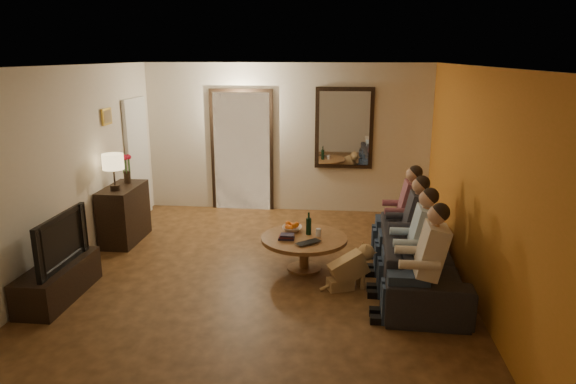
# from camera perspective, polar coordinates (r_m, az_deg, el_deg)

# --- Properties ---
(floor) EXTENTS (5.00, 6.00, 0.01)m
(floor) POSITION_cam_1_polar(r_m,az_deg,el_deg) (6.57, -2.91, -9.49)
(floor) COLOR #3E2710
(floor) RESTS_ON ground
(ceiling) EXTENTS (5.00, 6.00, 0.01)m
(ceiling) POSITION_cam_1_polar(r_m,az_deg,el_deg) (5.98, -3.25, 13.81)
(ceiling) COLOR white
(ceiling) RESTS_ON back_wall
(back_wall) EXTENTS (5.00, 0.02, 2.60)m
(back_wall) POSITION_cam_1_polar(r_m,az_deg,el_deg) (9.07, -0.14, 5.97)
(back_wall) COLOR beige
(back_wall) RESTS_ON floor
(front_wall) EXTENTS (5.00, 0.02, 2.60)m
(front_wall) POSITION_cam_1_polar(r_m,az_deg,el_deg) (3.37, -11.05, -10.24)
(front_wall) COLOR beige
(front_wall) RESTS_ON floor
(left_wall) EXTENTS (0.02, 6.00, 2.60)m
(left_wall) POSITION_cam_1_polar(r_m,az_deg,el_deg) (6.98, -23.80, 1.96)
(left_wall) COLOR beige
(left_wall) RESTS_ON floor
(right_wall) EXTENTS (0.02, 6.00, 2.60)m
(right_wall) POSITION_cam_1_polar(r_m,az_deg,el_deg) (6.27, 20.12, 0.97)
(right_wall) COLOR beige
(right_wall) RESTS_ON floor
(orange_accent) EXTENTS (0.01, 6.00, 2.60)m
(orange_accent) POSITION_cam_1_polar(r_m,az_deg,el_deg) (6.27, 20.03, 0.97)
(orange_accent) COLOR #BA721F
(orange_accent) RESTS_ON right_wall
(kitchen_doorway) EXTENTS (1.00, 0.06, 2.10)m
(kitchen_doorway) POSITION_cam_1_polar(r_m,az_deg,el_deg) (9.21, -5.13, 4.47)
(kitchen_doorway) COLOR #FFE0A5
(kitchen_doorway) RESTS_ON floor
(door_trim) EXTENTS (1.12, 0.04, 2.22)m
(door_trim) POSITION_cam_1_polar(r_m,az_deg,el_deg) (9.20, -5.14, 4.46)
(door_trim) COLOR black
(door_trim) RESTS_ON floor
(fridge_glimpse) EXTENTS (0.45, 0.03, 1.70)m
(fridge_glimpse) POSITION_cam_1_polar(r_m,az_deg,el_deg) (9.20, -3.57, 3.54)
(fridge_glimpse) COLOR silver
(fridge_glimpse) RESTS_ON floor
(mirror_frame) EXTENTS (1.00, 0.05, 1.40)m
(mirror_frame) POSITION_cam_1_polar(r_m,az_deg,el_deg) (8.95, 6.26, 7.06)
(mirror_frame) COLOR black
(mirror_frame) RESTS_ON back_wall
(mirror_glass) EXTENTS (0.86, 0.02, 1.26)m
(mirror_glass) POSITION_cam_1_polar(r_m,az_deg,el_deg) (8.92, 6.26, 7.03)
(mirror_glass) COLOR white
(mirror_glass) RESTS_ON back_wall
(white_door) EXTENTS (0.06, 0.85, 2.04)m
(white_door) POSITION_cam_1_polar(r_m,az_deg,el_deg) (9.04, -16.35, 3.54)
(white_door) COLOR white
(white_door) RESTS_ON floor
(framed_art) EXTENTS (0.03, 0.28, 0.24)m
(framed_art) POSITION_cam_1_polar(r_m,az_deg,el_deg) (8.02, -19.51, 7.91)
(framed_art) COLOR #B28C33
(framed_art) RESTS_ON left_wall
(art_canvas) EXTENTS (0.01, 0.22, 0.18)m
(art_canvas) POSITION_cam_1_polar(r_m,az_deg,el_deg) (8.01, -19.41, 7.91)
(art_canvas) COLOR brown
(art_canvas) RESTS_ON left_wall
(dresser) EXTENTS (0.45, 0.95, 0.84)m
(dresser) POSITION_cam_1_polar(r_m,az_deg,el_deg) (8.05, -17.74, -2.33)
(dresser) COLOR black
(dresser) RESTS_ON floor
(table_lamp) EXTENTS (0.30, 0.30, 0.54)m
(table_lamp) POSITION_cam_1_polar(r_m,az_deg,el_deg) (7.69, -18.79, 2.12)
(table_lamp) COLOR beige
(table_lamp) RESTS_ON dresser
(flower_vase) EXTENTS (0.14, 0.14, 0.44)m
(flower_vase) POSITION_cam_1_polar(r_m,az_deg,el_deg) (8.09, -17.49, 2.47)
(flower_vase) COLOR red
(flower_vase) RESTS_ON dresser
(tv_stand) EXTENTS (0.45, 1.22, 0.41)m
(tv_stand) POSITION_cam_1_polar(r_m,az_deg,el_deg) (6.55, -24.15, -9.02)
(tv_stand) COLOR black
(tv_stand) RESTS_ON floor
(tv) EXTENTS (1.04, 0.14, 0.60)m
(tv) POSITION_cam_1_polar(r_m,az_deg,el_deg) (6.37, -24.63, -4.87)
(tv) COLOR black
(tv) RESTS_ON tv_stand
(sofa) EXTENTS (2.32, 0.98, 0.67)m
(sofa) POSITION_cam_1_polar(r_m,az_deg,el_deg) (6.44, 14.40, -7.28)
(sofa) COLOR black
(sofa) RESTS_ON floor
(person_a) EXTENTS (0.60, 0.40, 1.20)m
(person_a) POSITION_cam_1_polar(r_m,az_deg,el_deg) (5.50, 14.86, -8.23)
(person_a) COLOR tan
(person_a) RESTS_ON sofa
(person_b) EXTENTS (0.60, 0.40, 1.20)m
(person_b) POSITION_cam_1_polar(r_m,az_deg,el_deg) (6.05, 14.02, -6.00)
(person_b) COLOR tan
(person_b) RESTS_ON sofa
(person_c) EXTENTS (0.60, 0.40, 1.20)m
(person_c) POSITION_cam_1_polar(r_m,az_deg,el_deg) (6.61, 13.32, -4.15)
(person_c) COLOR tan
(person_c) RESTS_ON sofa
(person_d) EXTENTS (0.60, 0.40, 1.20)m
(person_d) POSITION_cam_1_polar(r_m,az_deg,el_deg) (7.17, 12.74, -2.59)
(person_d) COLOR tan
(person_d) RESTS_ON sofa
(dog) EXTENTS (0.61, 0.43, 0.56)m
(dog) POSITION_cam_1_polar(r_m,az_deg,el_deg) (6.22, 6.75, -8.24)
(dog) COLOR #9E6D48
(dog) RESTS_ON floor
(coffee_table) EXTENTS (1.42, 1.42, 0.45)m
(coffee_table) POSITION_cam_1_polar(r_m,az_deg,el_deg) (6.72, 1.80, -6.81)
(coffee_table) COLOR brown
(coffee_table) RESTS_ON floor
(bowl) EXTENTS (0.26, 0.26, 0.06)m
(bowl) POSITION_cam_1_polar(r_m,az_deg,el_deg) (6.85, 0.44, -4.08)
(bowl) COLOR white
(bowl) RESTS_ON coffee_table
(oranges) EXTENTS (0.20, 0.20, 0.08)m
(oranges) POSITION_cam_1_polar(r_m,az_deg,el_deg) (6.83, 0.44, -3.54)
(oranges) COLOR orange
(oranges) RESTS_ON bowl
(wine_bottle) EXTENTS (0.07, 0.07, 0.31)m
(wine_bottle) POSITION_cam_1_polar(r_m,az_deg,el_deg) (6.68, 2.31, -3.48)
(wine_bottle) COLOR black
(wine_bottle) RESTS_ON coffee_table
(wine_glass) EXTENTS (0.06, 0.06, 0.10)m
(wine_glass) POSITION_cam_1_polar(r_m,az_deg,el_deg) (6.66, 3.39, -4.50)
(wine_glass) COLOR silver
(wine_glass) RESTS_ON coffee_table
(book_stack) EXTENTS (0.20, 0.15, 0.07)m
(book_stack) POSITION_cam_1_polar(r_m,az_deg,el_deg) (6.56, -0.17, -4.95)
(book_stack) COLOR black
(book_stack) RESTS_ON coffee_table
(laptop) EXTENTS (0.39, 0.38, 0.03)m
(laptop) POSITION_cam_1_polar(r_m,az_deg,el_deg) (6.37, 2.53, -5.78)
(laptop) COLOR black
(laptop) RESTS_ON coffee_table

